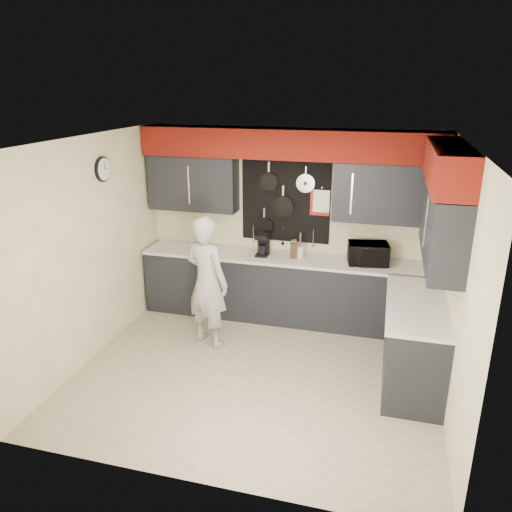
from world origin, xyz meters
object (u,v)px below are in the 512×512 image
(coffee_maker, at_px, (263,244))
(microwave, at_px, (368,254))
(utensil_crock, at_px, (299,251))
(person, at_px, (207,282))
(knife_block, at_px, (294,251))

(coffee_maker, bearing_deg, microwave, 0.86)
(microwave, xyz_separation_m, utensil_crock, (-0.90, 0.03, -0.06))
(utensil_crock, bearing_deg, coffee_maker, -174.28)
(microwave, height_order, person, person)
(utensil_crock, height_order, person, person)
(knife_block, xyz_separation_m, person, (-0.90, -0.90, -0.19))
(utensil_crock, bearing_deg, knife_block, -140.56)
(microwave, bearing_deg, utensil_crock, 167.55)
(utensil_crock, bearing_deg, microwave, -2.04)
(coffee_maker, distance_m, person, 1.05)
(microwave, distance_m, utensil_crock, 0.90)
(microwave, relative_size, person, 0.30)
(knife_block, distance_m, person, 1.29)
(person, bearing_deg, utensil_crock, -113.26)
(utensil_crock, height_order, coffee_maker, coffee_maker)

